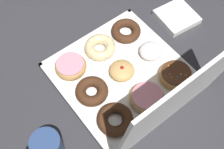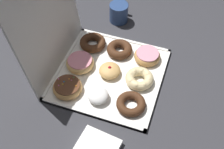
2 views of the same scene
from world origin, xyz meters
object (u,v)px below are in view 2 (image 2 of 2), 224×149
(chocolate_cake_ring_donut_0, at_px, (131,104))
(cruller_donut_1, at_px, (139,79))
(pink_frosted_donut_2, at_px, (147,56))
(donut_box, at_px, (110,74))
(coffee_mug, at_px, (119,12))
(pink_frosted_donut_7, at_px, (80,63))
(chocolate_cake_ring_donut_5, at_px, (120,49))
(powdered_filled_donut_3, at_px, (97,95))
(jelly_filled_donut_4, at_px, (109,71))
(chocolate_cake_ring_donut_8, at_px, (93,43))
(sprinkle_donut_6, at_px, (68,87))

(chocolate_cake_ring_donut_0, distance_m, cruller_donut_1, 0.12)
(pink_frosted_donut_2, bearing_deg, donut_box, 136.24)
(coffee_mug, bearing_deg, pink_frosted_donut_7, 170.71)
(chocolate_cake_ring_donut_5, xyz_separation_m, coffee_mug, (0.22, 0.08, 0.02))
(cruller_donut_1, bearing_deg, powdered_filled_donut_3, 134.43)
(cruller_donut_1, xyz_separation_m, coffee_mug, (0.35, 0.20, 0.02))
(jelly_filled_donut_4, distance_m, chocolate_cake_ring_donut_8, 0.18)
(donut_box, bearing_deg, coffee_mug, 12.18)
(donut_box, xyz_separation_m, chocolate_cake_ring_donut_5, (0.13, -0.00, 0.02))
(pink_frosted_donut_2, height_order, powdered_filled_donut_3, powdered_filled_donut_3)
(chocolate_cake_ring_donut_5, distance_m, chocolate_cake_ring_donut_8, 0.13)
(chocolate_cake_ring_donut_5, bearing_deg, pink_frosted_donut_7, 134.62)
(chocolate_cake_ring_donut_0, distance_m, pink_frosted_donut_2, 0.26)
(chocolate_cake_ring_donut_5, distance_m, pink_frosted_donut_7, 0.19)
(pink_frosted_donut_2, distance_m, chocolate_cake_ring_donut_8, 0.25)
(donut_box, distance_m, chocolate_cake_ring_donut_8, 0.18)
(cruller_donut_1, relative_size, coffee_mug, 1.05)
(chocolate_cake_ring_donut_8, bearing_deg, sprinkle_donut_6, 179.58)
(pink_frosted_donut_2, xyz_separation_m, powdered_filled_donut_3, (-0.26, 0.13, 0.00))
(pink_frosted_donut_2, distance_m, coffee_mug, 0.30)
(donut_box, relative_size, chocolate_cake_ring_donut_0, 3.79)
(cruller_donut_1, distance_m, jelly_filled_donut_4, 0.13)
(donut_box, height_order, chocolate_cake_ring_donut_0, chocolate_cake_ring_donut_0)
(chocolate_cake_ring_donut_8, bearing_deg, powdered_filled_donut_3, -155.06)
(donut_box, relative_size, jelly_filled_donut_4, 4.80)
(pink_frosted_donut_7, bearing_deg, coffee_mug, -9.29)
(donut_box, xyz_separation_m, pink_frosted_donut_7, (-0.00, 0.13, 0.02))
(pink_frosted_donut_2, relative_size, chocolate_cake_ring_donut_8, 0.97)
(donut_box, bearing_deg, powdered_filled_donut_3, 178.22)
(donut_box, distance_m, sprinkle_donut_6, 0.19)
(chocolate_cake_ring_donut_8, bearing_deg, jelly_filled_donut_4, -137.13)
(powdered_filled_donut_3, xyz_separation_m, chocolate_cake_ring_donut_5, (0.26, -0.00, -0.00))
(pink_frosted_donut_7, bearing_deg, powdered_filled_donut_3, -135.75)
(jelly_filled_donut_4, distance_m, coffee_mug, 0.36)
(chocolate_cake_ring_donut_0, bearing_deg, powdered_filled_donut_3, 93.49)
(chocolate_cake_ring_donut_5, xyz_separation_m, chocolate_cake_ring_donut_8, (0.00, 0.13, -0.00))
(donut_box, height_order, cruller_donut_1, cruller_donut_1)
(cruller_donut_1, height_order, pink_frosted_donut_7, same)
(powdered_filled_donut_3, height_order, coffee_mug, coffee_mug)
(donut_box, relative_size, pink_frosted_donut_7, 3.60)
(powdered_filled_donut_3, distance_m, chocolate_cake_ring_donut_8, 0.29)
(cruller_donut_1, distance_m, powdered_filled_donut_3, 0.18)
(coffee_mug, bearing_deg, chocolate_cake_ring_donut_5, -160.82)
(chocolate_cake_ring_donut_5, bearing_deg, powdered_filled_donut_3, 178.92)
(powdered_filled_donut_3, distance_m, chocolate_cake_ring_donut_5, 0.26)
(chocolate_cake_ring_donut_5, bearing_deg, chocolate_cake_ring_donut_0, -153.22)
(donut_box, height_order, coffee_mug, coffee_mug)
(chocolate_cake_ring_donut_0, xyz_separation_m, powdered_filled_donut_3, (-0.01, 0.13, 0.01))
(powdered_filled_donut_3, bearing_deg, chocolate_cake_ring_donut_5, -1.08)
(sprinkle_donut_6, distance_m, chocolate_cake_ring_donut_8, 0.26)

